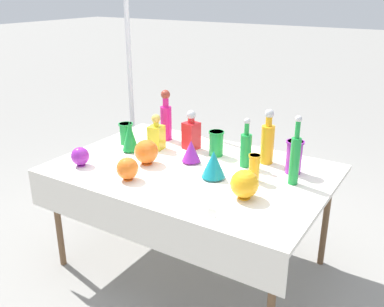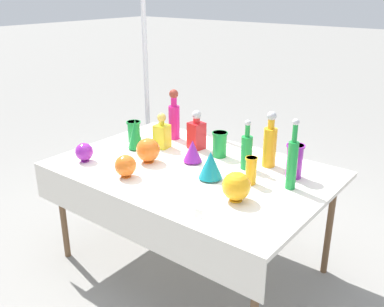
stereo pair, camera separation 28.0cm
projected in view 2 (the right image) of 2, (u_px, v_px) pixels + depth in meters
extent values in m
plane|color=gray|center=(192.00, 263.00, 3.12)|extent=(40.00, 40.00, 0.00)
cube|color=white|center=(192.00, 170.00, 2.84)|extent=(1.78, 1.20, 0.03)
cube|color=white|center=(127.00, 220.00, 2.44)|extent=(1.78, 0.01, 0.25)
cylinder|color=brown|center=(63.00, 213.00, 3.07)|extent=(0.04, 0.04, 0.73)
cylinder|color=brown|center=(156.00, 169.00, 3.80)|extent=(0.04, 0.04, 0.73)
cylinder|color=brown|center=(329.00, 227.00, 2.89)|extent=(0.04, 0.04, 0.73)
cylinder|color=#198C38|center=(246.00, 153.00, 2.79)|extent=(0.07, 0.07, 0.22)
cylinder|color=#198C38|center=(248.00, 131.00, 2.73)|extent=(0.03, 0.03, 0.08)
sphere|color=#B2B2B7|center=(248.00, 123.00, 2.71)|extent=(0.04, 0.04, 0.04)
cylinder|color=#C61972|center=(174.00, 123.00, 3.33)|extent=(0.09, 0.09, 0.26)
cylinder|color=#C61972|center=(174.00, 101.00, 3.27)|extent=(0.05, 0.05, 0.07)
sphere|color=maroon|center=(174.00, 94.00, 3.25)|extent=(0.07, 0.07, 0.07)
cylinder|color=#198C38|center=(292.00, 166.00, 2.50)|extent=(0.06, 0.06, 0.29)
cylinder|color=#198C38|center=(295.00, 133.00, 2.42)|extent=(0.03, 0.03, 0.11)
sphere|color=#B2B2B7|center=(296.00, 122.00, 2.40)|extent=(0.04, 0.04, 0.04)
cylinder|color=orange|center=(270.00, 147.00, 2.82)|extent=(0.09, 0.09, 0.26)
cylinder|color=orange|center=(271.00, 124.00, 2.76)|extent=(0.04, 0.04, 0.07)
sphere|color=#B2B2B7|center=(272.00, 116.00, 2.74)|extent=(0.06, 0.06, 0.06)
cube|color=red|center=(196.00, 136.00, 3.14)|extent=(0.12, 0.12, 0.20)
cylinder|color=red|center=(197.00, 120.00, 3.09)|extent=(0.05, 0.05, 0.04)
sphere|color=#B2B2B7|center=(197.00, 115.00, 3.08)|extent=(0.07, 0.07, 0.07)
cube|color=yellow|center=(162.00, 136.00, 3.16)|extent=(0.11, 0.11, 0.17)
cylinder|color=yellow|center=(162.00, 123.00, 3.12)|extent=(0.04, 0.04, 0.04)
sphere|color=gold|center=(162.00, 118.00, 3.11)|extent=(0.07, 0.07, 0.07)
cylinder|color=#198C38|center=(220.00, 144.00, 2.99)|extent=(0.10, 0.10, 0.18)
cylinder|color=#198C38|center=(220.00, 133.00, 2.96)|extent=(0.11, 0.11, 0.01)
cylinder|color=orange|center=(251.00, 171.00, 2.58)|extent=(0.07, 0.07, 0.17)
cylinder|color=orange|center=(252.00, 158.00, 2.55)|extent=(0.08, 0.08, 0.01)
cylinder|color=#198C38|center=(134.00, 132.00, 3.29)|extent=(0.10, 0.10, 0.16)
cylinder|color=#198C38|center=(133.00, 122.00, 3.26)|extent=(0.11, 0.11, 0.01)
cylinder|color=purple|center=(294.00, 161.00, 2.65)|extent=(0.10, 0.10, 0.22)
cylinder|color=purple|center=(296.00, 146.00, 2.62)|extent=(0.12, 0.12, 0.01)
cylinder|color=#198C38|center=(136.00, 148.00, 3.16)|extent=(0.07, 0.07, 0.01)
cone|color=#198C38|center=(136.00, 133.00, 3.12)|extent=(0.12, 0.12, 0.22)
cylinder|color=teal|center=(210.00, 178.00, 2.67)|extent=(0.08, 0.08, 0.01)
cone|color=teal|center=(211.00, 165.00, 2.63)|extent=(0.15, 0.15, 0.17)
cylinder|color=purple|center=(193.00, 162.00, 2.92)|extent=(0.07, 0.07, 0.01)
cone|color=purple|center=(193.00, 151.00, 2.89)|extent=(0.13, 0.13, 0.15)
cylinder|color=orange|center=(126.00, 176.00, 2.70)|extent=(0.06, 0.06, 0.01)
sphere|color=orange|center=(125.00, 166.00, 2.67)|extent=(0.14, 0.14, 0.14)
cylinder|color=purple|center=(85.00, 161.00, 2.94)|extent=(0.05, 0.05, 0.01)
sphere|color=purple|center=(84.00, 152.00, 2.92)|extent=(0.12, 0.12, 0.12)
cylinder|color=orange|center=(149.00, 161.00, 2.93)|extent=(0.07, 0.07, 0.01)
sphere|color=orange|center=(148.00, 150.00, 2.90)|extent=(0.16, 0.16, 0.16)
cylinder|color=orange|center=(236.00, 200.00, 2.40)|extent=(0.07, 0.07, 0.01)
sphere|color=orange|center=(236.00, 186.00, 2.37)|extent=(0.16, 0.16, 0.16)
cube|color=white|center=(101.00, 179.00, 2.63)|extent=(0.06, 0.02, 0.03)
cube|color=white|center=(199.00, 214.00, 2.21)|extent=(0.05, 0.02, 0.05)
cylinder|color=silver|center=(145.00, 57.00, 3.89)|extent=(0.04, 0.04, 2.57)
cylinder|color=#333338|center=(150.00, 183.00, 4.35)|extent=(0.18, 0.18, 0.04)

